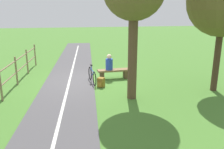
{
  "coord_description": "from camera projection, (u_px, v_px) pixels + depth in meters",
  "views": [
    {
      "loc": [
        0.85,
        10.63,
        3.2
      ],
      "look_at": [
        -0.82,
        2.22,
        0.87
      ],
      "focal_mm": 37.04,
      "sensor_mm": 36.0,
      "label": 1
    }
  ],
  "objects": [
    {
      "name": "ground_plane",
      "position": [
        86.0,
        81.0,
        11.06
      ],
      "size": [
        80.0,
        80.0,
        0.0
      ],
      "primitive_type": "plane",
      "color": "#477A2D"
    },
    {
      "name": "paved_path",
      "position": [
        60.0,
        120.0,
        7.05
      ],
      "size": [
        5.55,
        36.06,
        0.02
      ],
      "primitive_type": "cube",
      "rotation": [
        0.0,
        0.0,
        -0.09
      ],
      "color": "#4C494C",
      "rests_on": "ground_plane"
    },
    {
      "name": "path_centre_line",
      "position": [
        60.0,
        120.0,
        7.05
      ],
      "size": [
        3.0,
        31.88,
        0.0
      ],
      "primitive_type": "cube",
      "rotation": [
        0.0,
        0.0,
        -0.09
      ],
      "color": "silver",
      "rests_on": "paved_path"
    },
    {
      "name": "bench",
      "position": [
        114.0,
        72.0,
        11.38
      ],
      "size": [
        1.62,
        0.51,
        0.46
      ],
      "rotation": [
        0.0,
        0.0,
        0.04
      ],
      "color": "brown",
      "rests_on": "ground_plane"
    },
    {
      "name": "person_seated",
      "position": [
        109.0,
        63.0,
        11.2
      ],
      "size": [
        0.36,
        0.36,
        0.76
      ],
      "rotation": [
        0.0,
        0.0,
        0.04
      ],
      "color": "#2847B7",
      "rests_on": "bench"
    },
    {
      "name": "bicycle",
      "position": [
        92.0,
        75.0,
        10.72
      ],
      "size": [
        0.19,
        1.61,
        0.83
      ],
      "rotation": [
        0.0,
        0.0,
        1.66
      ],
      "color": "black",
      "rests_on": "ground_plane"
    },
    {
      "name": "backpack",
      "position": [
        101.0,
        82.0,
        10.13
      ],
      "size": [
        0.37,
        0.37,
        0.41
      ],
      "rotation": [
        0.0,
        0.0,
        5.66
      ],
      "color": "olive",
      "rests_on": "ground_plane"
    },
    {
      "name": "fence_roadside",
      "position": [
        0.0,
        81.0,
        8.37
      ],
      "size": [
        1.12,
        11.96,
        1.29
      ],
      "rotation": [
        0.0,
        0.0,
        1.48
      ],
      "color": "#847051",
      "rests_on": "ground_plane"
    },
    {
      "name": "tree_far_right",
      "position": [
        224.0,
        1.0,
        8.8
      ],
      "size": [
        2.78,
        2.78,
        5.01
      ],
      "color": "#473323",
      "rests_on": "ground_plane"
    }
  ]
}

